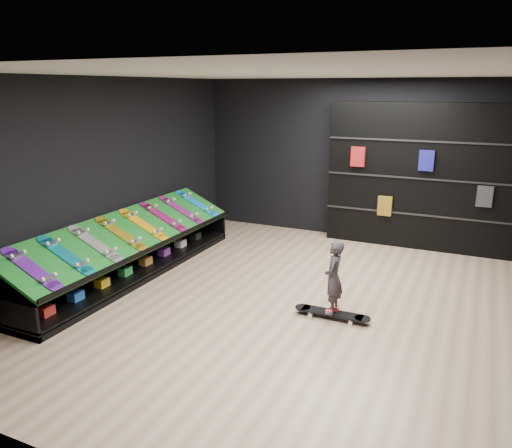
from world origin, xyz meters
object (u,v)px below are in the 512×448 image
at_px(display_rack, 132,259).
at_px(floor_skateboard, 332,315).
at_px(child, 333,291).
at_px(back_shelving, 420,177).

relative_size(display_rack, floor_skateboard, 4.59).
bearing_deg(child, floor_skateboard, 0.00).
bearing_deg(display_rack, back_shelving, 40.92).
relative_size(floor_skateboard, child, 1.74).
height_order(back_shelving, floor_skateboard, back_shelving).
distance_m(display_rack, child, 3.31).
relative_size(back_shelving, floor_skateboard, 3.31).
distance_m(back_shelving, child, 3.69).
bearing_deg(child, display_rack, -98.67).
height_order(display_rack, floor_skateboard, display_rack).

